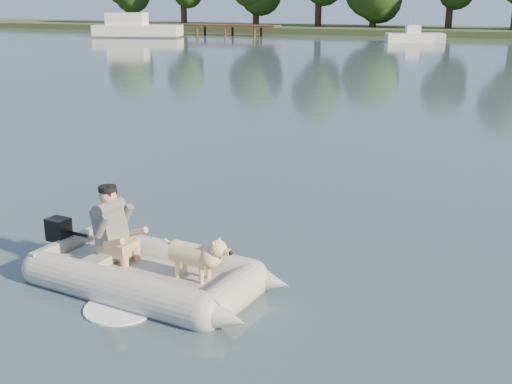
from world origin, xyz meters
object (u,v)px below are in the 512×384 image
at_px(man, 111,222).
at_px(dog, 192,258).
at_px(dock, 192,29).
at_px(motorboat, 415,31).
at_px(dinghy, 150,245).
at_px(cabin_cruiser, 138,25).

distance_m(man, dog, 1.35).
distance_m(dock, motorboat, 22.35).
bearing_deg(dog, dock, 124.28).
bearing_deg(motorboat, dog, -105.36).
height_order(dock, man, man).
height_order(dinghy, motorboat, motorboat).
relative_size(man, motorboat, 0.22).
relative_size(man, dog, 1.16).
bearing_deg(cabin_cruiser, dinghy, -73.00).
height_order(dinghy, dog, dinghy).
distance_m(dock, dinghy, 57.72).
distance_m(cabin_cruiser, motorboat, 25.14).
xyz_separation_m(dinghy, man, (-0.68, 0.14, 0.18)).
relative_size(dog, cabin_cruiser, 0.11).
xyz_separation_m(man, motorboat, (-2.64, 48.55, 0.17)).
height_order(dog, motorboat, motorboat).
bearing_deg(dock, dog, -63.29).
height_order(man, motorboat, motorboat).
relative_size(dock, man, 16.97).
distance_m(dinghy, man, 0.71).
distance_m(dog, motorboat, 48.89).
relative_size(dock, dog, 19.60).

